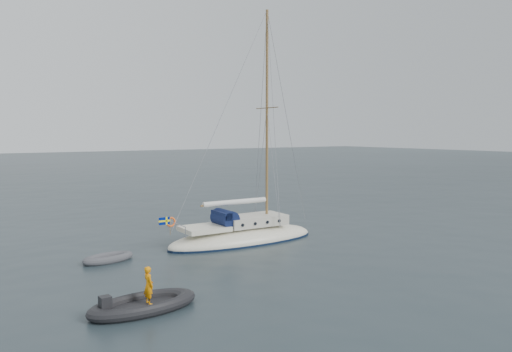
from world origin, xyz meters
TOP-DOWN VIEW (x-y plane):
  - ground at (0.00, 0.00)m, footprint 300.00×300.00m
  - sailboat at (-1.83, -0.18)m, footprint 10.41×3.12m
  - dinghy at (-10.16, -0.18)m, footprint 2.80×1.27m
  - rib at (-11.25, -8.07)m, footprint 4.36×1.98m

SIDE VIEW (x-z plane):
  - ground at x=0.00m, z-range 0.00..0.00m
  - dinghy at x=-10.16m, z-range -0.02..0.38m
  - rib at x=-11.25m, z-range -0.58..1.11m
  - sailboat at x=-1.83m, z-range -6.29..8.54m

